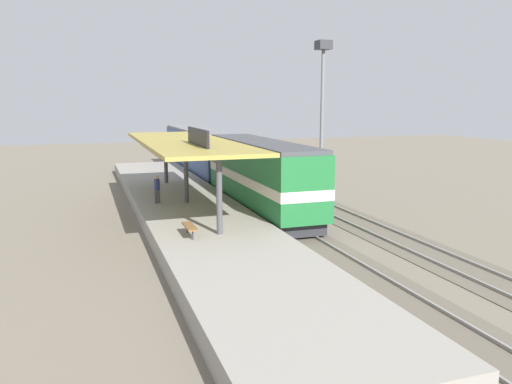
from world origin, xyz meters
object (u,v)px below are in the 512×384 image
platform_bench (190,227)px  person_waiting (157,188)px  passenger_carriage_single (199,151)px  locomotive (260,176)px  light_mast (323,84)px

platform_bench → person_waiting: size_ratio=0.99×
passenger_carriage_single → person_waiting: bearing=-110.3°
platform_bench → passenger_carriage_single: passenger_carriage_single is taller
locomotive → person_waiting: bearing=172.2°
locomotive → platform_bench: bearing=-129.2°
light_mast → platform_bench: bearing=-133.0°
platform_bench → locomotive: (6.00, 7.35, 1.07)m
locomotive → person_waiting: size_ratio=8.44×
platform_bench → locomotive: bearing=50.8°
locomotive → passenger_carriage_single: locomotive is taller
person_waiting → platform_bench: bearing=-87.6°
passenger_carriage_single → person_waiting: 18.27m
platform_bench → person_waiting: bearing=92.4°
locomotive → person_waiting: (-6.35, 0.87, -0.56)m
platform_bench → passenger_carriage_single: size_ratio=0.08×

